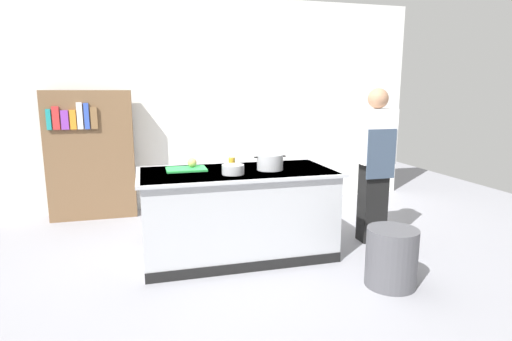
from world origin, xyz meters
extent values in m
plane|color=gray|center=(0.00, 0.00, 0.00)|extent=(10.00, 10.00, 0.00)
cube|color=white|center=(0.00, 2.10, 1.50)|extent=(6.40, 0.12, 3.00)
cube|color=#B7BABF|center=(0.00, 0.00, 0.45)|extent=(1.90, 0.90, 0.90)
cube|color=#B7BABF|center=(0.00, 0.00, 0.89)|extent=(1.98, 0.98, 0.03)
cube|color=black|center=(0.00, -0.46, 0.05)|extent=(1.90, 0.01, 0.10)
cube|color=green|center=(-0.50, 0.16, 0.91)|extent=(0.40, 0.28, 0.02)
sphere|color=tan|center=(-0.43, 0.20, 0.97)|extent=(0.09, 0.09, 0.09)
cylinder|color=#B7BABF|center=(0.33, -0.05, 0.98)|extent=(0.26, 0.26, 0.16)
cube|color=black|center=(0.18, -0.05, 1.03)|extent=(0.04, 0.02, 0.01)
cube|color=black|center=(0.48, -0.05, 1.03)|extent=(0.04, 0.02, 0.01)
cylinder|color=#B7BABF|center=(-0.08, -0.17, 0.95)|extent=(0.22, 0.22, 0.09)
cylinder|color=yellow|center=(-0.01, 0.21, 0.95)|extent=(0.07, 0.07, 0.10)
cylinder|color=#4C4C51|center=(1.14, -1.03, 0.26)|extent=(0.44, 0.44, 0.52)
cube|color=black|center=(1.57, 0.02, 0.45)|extent=(0.28, 0.20, 0.90)
cube|color=white|center=(1.57, 0.02, 1.20)|extent=(0.38, 0.24, 0.60)
sphere|color=#A87A5B|center=(1.57, 0.02, 1.61)|extent=(0.22, 0.22, 0.22)
cube|color=#38475B|center=(1.57, -0.11, 1.02)|extent=(0.34, 0.02, 0.54)
cube|color=brown|center=(-1.58, 1.80, 0.85)|extent=(1.10, 0.28, 1.70)
cube|color=teal|center=(-2.03, 1.64, 1.34)|extent=(0.06, 0.03, 0.26)
cube|color=red|center=(-1.94, 1.64, 1.36)|extent=(0.08, 0.03, 0.29)
cube|color=purple|center=(-1.84, 1.64, 1.33)|extent=(0.09, 0.03, 0.24)
cube|color=orange|center=(-1.75, 1.64, 1.33)|extent=(0.07, 0.03, 0.24)
cube|color=white|center=(-1.66, 1.64, 1.38)|extent=(0.07, 0.03, 0.34)
cube|color=#3351B7|center=(-1.58, 1.64, 1.38)|extent=(0.06, 0.03, 0.33)
cube|color=brown|center=(-1.50, 1.64, 1.35)|extent=(0.08, 0.03, 0.28)
camera|label=1|loc=(-0.90, -4.02, 1.69)|focal=29.14mm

